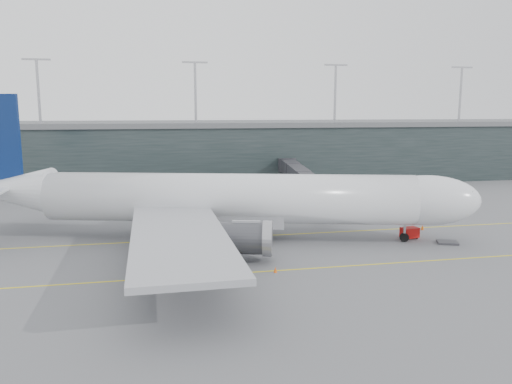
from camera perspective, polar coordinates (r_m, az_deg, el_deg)
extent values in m
plane|color=slate|center=(75.35, -7.47, -4.62)|extent=(320.00, 320.00, 0.00)
cube|color=yellow|center=(71.48, -7.24, -5.37)|extent=(160.00, 0.25, 0.02)
cube|color=yellow|center=(56.19, -6.00, -9.45)|extent=(160.00, 0.25, 0.02)
cube|color=yellow|center=(95.24, -5.33, -1.64)|extent=(0.25, 60.00, 0.02)
cube|color=#1D2727|center=(131.55, -9.34, 4.38)|extent=(240.00, 35.00, 14.00)
cube|color=#5A5D60|center=(131.13, -9.43, 7.69)|extent=(240.00, 36.00, 1.20)
cylinder|color=#9E9EA3|center=(123.65, -23.61, 10.39)|extent=(0.60, 0.60, 14.00)
cylinder|color=#9E9EA3|center=(121.46, -6.94, 11.12)|extent=(0.60, 0.60, 14.00)
cylinder|color=#9E9EA3|center=(129.10, 9.03, 10.96)|extent=(0.60, 0.60, 14.00)
cylinder|color=#9E9EA3|center=(145.01, 22.32, 10.20)|extent=(0.60, 0.60, 14.00)
cylinder|color=white|center=(70.01, -3.11, -0.69)|extent=(51.13, 20.09, 6.89)
ellipsoid|color=white|center=(72.03, 18.93, -0.90)|extent=(15.77, 10.45, 6.89)
cone|color=white|center=(80.08, -26.23, 0.19)|extent=(13.53, 9.59, 6.61)
cube|color=#9B9DA3|center=(70.66, -3.98, -2.81)|extent=(18.61, 10.03, 2.22)
cube|color=black|center=(73.08, 22.18, -0.07)|extent=(3.24, 3.86, 0.89)
cube|color=#9B9DA3|center=(54.18, -8.80, -4.97)|extent=(10.43, 32.35, 0.61)
cylinder|color=#3E3F44|center=(60.14, -2.17, -5.28)|extent=(8.53, 5.80, 3.89)
cube|color=#9B9DA3|center=(87.46, -3.92, 0.57)|extent=(25.26, 32.74, 0.61)
cylinder|color=#3E3F44|center=(80.67, -0.63, -1.51)|extent=(8.53, 5.80, 3.89)
cube|color=white|center=(85.82, -24.88, 1.21)|extent=(10.32, 11.72, 0.39)
cylinder|color=black|center=(72.44, 16.59, -5.00)|extent=(1.30, 0.75, 1.22)
cylinder|color=#9E9EA3|center=(72.24, 16.62, -4.36)|extent=(0.33, 0.33, 2.89)
cylinder|color=black|center=(66.67, -7.43, -5.82)|extent=(1.54, 0.92, 1.44)
cylinder|color=black|center=(76.85, -5.90, -3.76)|extent=(1.54, 0.92, 1.44)
cube|color=#2D2D32|center=(79.16, 7.41, 0.00)|extent=(3.87, 4.24, 2.99)
cube|color=#2D2D32|center=(87.74, 6.26, 0.93)|extent=(4.40, 14.09, 2.67)
cube|color=#2D2D32|center=(101.28, 4.85, 2.07)|extent=(4.67, 14.12, 2.77)
cube|color=#2D2D32|center=(114.89, 3.77, 2.95)|extent=(4.93, 14.16, 2.88)
cylinder|color=#9E9EA3|center=(89.00, 6.13, -1.10)|extent=(0.53, 0.53, 4.05)
cube|color=#3E3F44|center=(89.31, 6.11, -2.15)|extent=(2.32, 1.86, 0.75)
cylinder|color=#2D2D32|center=(116.99, 1.14, 3.08)|extent=(4.27, 4.27, 3.20)
cylinder|color=#2D2D32|center=(117.41, 1.14, 1.42)|extent=(1.92, 1.92, 3.84)
cube|color=red|center=(74.26, 17.15, -4.43)|extent=(2.64, 1.96, 1.41)
cylinder|color=black|center=(73.47, 16.87, -5.13)|extent=(0.46, 0.25, 0.43)
cylinder|color=black|center=(74.58, 17.91, -4.97)|extent=(0.46, 0.25, 0.43)
cylinder|color=black|center=(74.28, 16.34, -4.95)|extent=(0.46, 0.25, 0.43)
cylinder|color=black|center=(75.37, 17.37, -4.80)|extent=(0.46, 0.25, 0.43)
cube|color=#36353A|center=(73.58, 21.04, -5.38)|extent=(3.27, 2.97, 0.27)
cube|color=#3E3F44|center=(85.91, -10.44, -2.86)|extent=(2.39, 2.20, 0.19)
cube|color=silver|center=(85.74, -10.46, -2.30)|extent=(2.00, 1.95, 1.45)
cube|color=navy|center=(85.59, -10.47, -1.80)|extent=(2.07, 2.02, 0.08)
cube|color=#3E3F44|center=(86.16, -8.74, -2.77)|extent=(2.46, 2.18, 0.21)
cube|color=#9EA4A9|center=(85.97, -8.75, -2.16)|extent=(2.03, 1.96, 1.56)
cube|color=navy|center=(85.82, -8.77, -1.63)|extent=(2.10, 2.03, 0.08)
cube|color=#3E3F44|center=(84.53, -8.98, -3.03)|extent=(1.84, 1.50, 0.18)
cube|color=#B6BDC3|center=(84.37, -9.00, -2.50)|extent=(1.48, 1.40, 1.33)
cube|color=navy|center=(84.23, -9.01, -2.04)|extent=(1.53, 1.44, 0.07)
cone|color=#E4550C|center=(80.47, 18.49, -3.85)|extent=(0.48, 0.48, 0.77)
cone|color=#F0550D|center=(56.80, 2.23, -8.86)|extent=(0.41, 0.41, 0.65)
cone|color=#FC490E|center=(88.84, -0.99, -2.14)|extent=(0.49, 0.49, 0.78)
cone|color=#EC550D|center=(64.92, -13.55, -6.78)|extent=(0.42, 0.42, 0.67)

